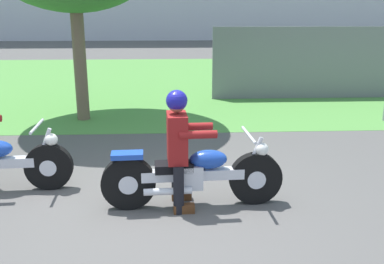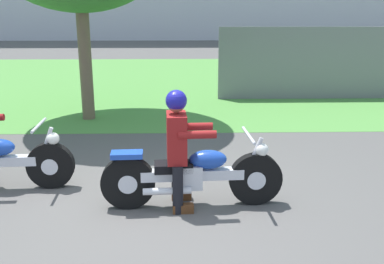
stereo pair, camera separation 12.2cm
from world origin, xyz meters
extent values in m
plane|color=#565451|center=(0.00, 0.00, 0.00)|extent=(120.00, 120.00, 0.00)
cube|color=#549342|center=(0.00, 9.19, 0.00)|extent=(60.00, 12.00, 0.01)
cylinder|color=black|center=(1.36, 0.13, 0.31)|extent=(0.63, 0.15, 0.63)
cylinder|color=silver|center=(1.36, 0.13, 0.31)|extent=(0.23, 0.15, 0.22)
cylinder|color=black|center=(-0.13, 0.05, 0.31)|extent=(0.63, 0.15, 0.63)
cylinder|color=silver|center=(-0.13, 0.05, 0.31)|extent=(0.23, 0.15, 0.22)
cube|color=silver|center=(0.61, 0.09, 0.39)|extent=(1.20, 0.20, 0.12)
cube|color=silver|center=(0.56, 0.09, 0.37)|extent=(0.33, 0.26, 0.28)
ellipsoid|color=#1E47B2|center=(0.79, 0.10, 0.57)|extent=(0.45, 0.26, 0.22)
cube|color=black|center=(0.39, 0.08, 0.49)|extent=(0.45, 0.26, 0.10)
cube|color=#1E47B2|center=(-0.13, 0.05, 0.66)|extent=(0.37, 0.22, 0.06)
cylinder|color=silver|center=(1.31, 0.13, 0.56)|extent=(0.25, 0.06, 0.53)
cylinder|color=silver|center=(1.26, 0.13, 0.85)|extent=(0.07, 0.66, 0.04)
sphere|color=white|center=(1.42, 0.13, 0.67)|extent=(0.16, 0.16, 0.16)
cylinder|color=silver|center=(0.32, -0.06, 0.25)|extent=(0.55, 0.11, 0.08)
cylinder|color=black|center=(0.42, 0.26, 0.28)|extent=(0.12, 0.12, 0.56)
cube|color=#593319|center=(0.48, 0.27, 0.05)|extent=(0.24, 0.11, 0.10)
cylinder|color=black|center=(0.44, -0.10, 0.28)|extent=(0.12, 0.12, 0.56)
cube|color=#593319|center=(0.50, -0.09, 0.05)|extent=(0.24, 0.11, 0.10)
cube|color=maroon|center=(0.43, 0.08, 0.84)|extent=(0.24, 0.39, 0.56)
cylinder|color=maroon|center=(0.64, 0.26, 0.92)|extent=(0.42, 0.11, 0.09)
cylinder|color=maroon|center=(0.66, -0.08, 0.92)|extent=(0.42, 0.11, 0.09)
sphere|color=#996B4C|center=(0.43, 0.08, 1.24)|extent=(0.20, 0.20, 0.20)
sphere|color=navy|center=(0.43, 0.08, 1.27)|extent=(0.24, 0.24, 0.24)
cylinder|color=black|center=(-1.20, 0.68, 0.30)|extent=(0.61, 0.15, 0.60)
cylinder|color=silver|center=(-1.20, 0.68, 0.30)|extent=(0.22, 0.15, 0.21)
cylinder|color=silver|center=(-1.25, 0.68, 0.55)|extent=(0.25, 0.06, 0.53)
cylinder|color=silver|center=(-1.30, 0.68, 0.84)|extent=(0.07, 0.66, 0.04)
sphere|color=white|center=(-1.14, 0.69, 0.66)|extent=(0.16, 0.16, 0.16)
cylinder|color=brown|center=(-1.46, 4.35, 1.17)|extent=(0.26, 0.26, 2.34)
cube|color=slate|center=(4.92, 6.32, 0.90)|extent=(7.00, 0.06, 1.80)
camera|label=1|loc=(0.37, -4.69, 2.28)|focal=41.15mm
camera|label=2|loc=(0.49, -4.69, 2.28)|focal=41.15mm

